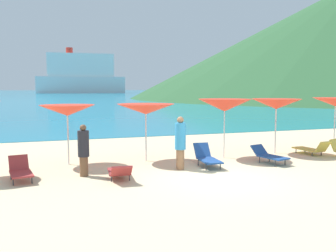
# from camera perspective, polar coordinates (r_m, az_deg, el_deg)

# --- Properties ---
(ground_plane) EXTENTS (50.00, 100.00, 0.30)m
(ground_plane) POSITION_cam_1_polar(r_m,az_deg,el_deg) (20.78, -4.54, -2.13)
(ground_plane) COLOR beige
(ocean_water) EXTENTS (650.00, 440.00, 0.02)m
(ocean_water) POSITION_cam_1_polar(r_m,az_deg,el_deg) (239.95, -17.47, 5.03)
(ocean_water) COLOR teal
(ocean_water) RESTS_ON ground_plane
(umbrella_3) EXTENTS (2.10, 2.10, 2.16)m
(umbrella_3) POSITION_cam_1_polar(r_m,az_deg,el_deg) (13.58, -15.43, 2.35)
(umbrella_3) COLOR silver
(umbrella_3) RESTS_ON ground_plane
(umbrella_4) EXTENTS (2.29, 2.29, 2.17)m
(umbrella_4) POSITION_cam_1_polar(r_m,az_deg,el_deg) (13.75, -3.48, 2.63)
(umbrella_4) COLOR silver
(umbrella_4) RESTS_ON ground_plane
(umbrella_5) EXTENTS (2.14, 2.14, 2.33)m
(umbrella_5) POSITION_cam_1_polar(r_m,az_deg,el_deg) (14.53, 8.81, 3.21)
(umbrella_5) COLOR silver
(umbrella_5) RESTS_ON ground_plane
(umbrella_6) EXTENTS (2.18, 2.18, 2.31)m
(umbrella_6) POSITION_cam_1_polar(r_m,az_deg,el_deg) (16.05, 16.52, 3.30)
(umbrella_6) COLOR silver
(umbrella_6) RESTS_ON ground_plane
(umbrella_7) EXTENTS (2.08, 2.08, 2.34)m
(umbrella_7) POSITION_cam_1_polar(r_m,az_deg,el_deg) (17.63, 24.66, 3.40)
(umbrella_7) COLOR silver
(umbrella_7) RESTS_ON ground_plane
(lounge_chair_2) EXTENTS (0.69, 1.58, 0.75)m
(lounge_chair_2) POSITION_cam_1_polar(r_m,az_deg,el_deg) (13.04, 6.09, -4.83)
(lounge_chair_2) COLOR #1E478C
(lounge_chair_2) RESTS_ON ground_plane
(lounge_chair_3) EXTENTS (0.75, 1.63, 0.65)m
(lounge_chair_3) POSITION_cam_1_polar(r_m,az_deg,el_deg) (16.33, 21.52, -3.30)
(lounge_chair_3) COLOR #D8BF4C
(lounge_chair_3) RESTS_ON ground_plane
(lounge_chair_5) EXTENTS (0.73, 1.47, 0.56)m
(lounge_chair_5) POSITION_cam_1_polar(r_m,az_deg,el_deg) (11.22, -7.54, -7.02)
(lounge_chair_5) COLOR #A53333
(lounge_chair_5) RESTS_ON ground_plane
(lounge_chair_6) EXTENTS (0.79, 1.41, 0.69)m
(lounge_chair_6) POSITION_cam_1_polar(r_m,az_deg,el_deg) (11.88, -22.02, -6.42)
(lounge_chair_6) COLOR #A53333
(lounge_chair_6) RESTS_ON ground_plane
(lounge_chair_9) EXTENTS (0.92, 1.52, 0.61)m
(lounge_chair_9) POSITION_cam_1_polar(r_m,az_deg,el_deg) (13.99, 15.45, -4.39)
(lounge_chair_9) COLOR #1E478C
(lounge_chair_9) RESTS_ON ground_plane
(beachgoer_1) EXTENTS (0.35, 0.35, 1.64)m
(beachgoer_1) POSITION_cam_1_polar(r_m,az_deg,el_deg) (11.75, -13.03, -3.55)
(beachgoer_1) COLOR brown
(beachgoer_1) RESTS_ON ground_plane
(beachgoer_3) EXTENTS (0.37, 0.37, 1.81)m
(beachgoer_3) POSITION_cam_1_polar(r_m,az_deg,el_deg) (12.39, 1.93, -2.47)
(beachgoer_3) COLOR #A3704C
(beachgoer_3) RESTS_ON ground_plane
(cruise_ship) EXTENTS (45.79, 12.45, 23.65)m
(cruise_ship) POSITION_cam_1_polar(r_m,az_deg,el_deg) (200.79, -13.41, 7.63)
(cruise_ship) COLOR white
(cruise_ship) RESTS_ON ocean_water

